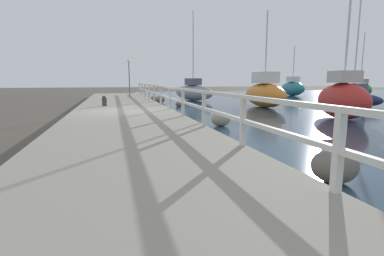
{
  "coord_description": "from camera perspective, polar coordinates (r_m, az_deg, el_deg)",
  "views": [
    {
      "loc": [
        -0.45,
        -13.69,
        1.7
      ],
      "look_at": [
        2.2,
        -3.69,
        0.04
      ],
      "focal_mm": 28.0,
      "sensor_mm": 36.0,
      "label": 1
    }
  ],
  "objects": [
    {
      "name": "sailboat_gray",
      "position": [
        25.24,
        0.21,
        6.94
      ],
      "size": [
        2.83,
        5.34,
        7.21
      ],
      "rotation": [
        0.0,
        0.0,
        0.33
      ],
      "color": "gray",
      "rests_on": "water_surface"
    },
    {
      "name": "sailboat_teal",
      "position": [
        34.61,
        18.6,
        7.25
      ],
      "size": [
        2.32,
        5.51,
        5.29
      ],
      "rotation": [
        0.0,
        0.0,
        -0.19
      ],
      "color": "#1E707A",
      "rests_on": "water_surface"
    },
    {
      "name": "boulder_upstream",
      "position": [
        5.54,
        25.53,
        -6.54
      ],
      "size": [
        0.77,
        0.7,
        0.58
      ],
      "color": "#666056",
      "rests_on": "ground"
    },
    {
      "name": "sailboat_orange",
      "position": [
        19.51,
        13.65,
        6.45
      ],
      "size": [
        1.84,
        5.04,
        5.84
      ],
      "rotation": [
        0.0,
        0.0,
        -0.06
      ],
      "color": "orange",
      "rests_on": "water_surface"
    },
    {
      "name": "sailboat_green",
      "position": [
        34.54,
        29.35,
        6.43
      ],
      "size": [
        2.44,
        3.59,
        6.26
      ],
      "rotation": [
        0.0,
        0.0,
        -0.28
      ],
      "color": "#236B42",
      "rests_on": "water_surface"
    },
    {
      "name": "boulder_downstream",
      "position": [
        11.14,
        5.51,
        1.7
      ],
      "size": [
        0.72,
        0.65,
        0.54
      ],
      "color": "gray",
      "rests_on": "ground"
    },
    {
      "name": "mooring_bollard",
      "position": [
        16.32,
        -16.35,
        4.99
      ],
      "size": [
        0.25,
        0.25,
        0.55
      ],
      "color": "#333338",
      "rests_on": "dock_walkway"
    },
    {
      "name": "sailboat_red",
      "position": [
        14.71,
        26.78,
        4.95
      ],
      "size": [
        1.93,
        3.49,
        5.51
      ],
      "rotation": [
        0.0,
        0.0,
        -0.16
      ],
      "color": "red",
      "rests_on": "water_surface"
    },
    {
      "name": "ground_plane",
      "position": [
        13.81,
        -12.86,
        1.82
      ],
      "size": [
        120.0,
        120.0,
        0.0
      ],
      "primitive_type": "plane",
      "color": "#4C473D"
    },
    {
      "name": "boulder_water_edge",
      "position": [
        19.41,
        -2.55,
        4.56
      ],
      "size": [
        0.42,
        0.38,
        0.31
      ],
      "color": "#666056",
      "rests_on": "ground"
    },
    {
      "name": "boulder_near_dock",
      "position": [
        22.45,
        -6.11,
        5.42
      ],
      "size": [
        0.72,
        0.65,
        0.54
      ],
      "color": "slate",
      "rests_on": "ground"
    },
    {
      "name": "sailboat_navy",
      "position": [
        22.21,
        28.28,
        5.23
      ],
      "size": [
        1.62,
        4.25,
        7.55
      ],
      "rotation": [
        0.0,
        0.0,
        0.15
      ],
      "color": "#192347",
      "rests_on": "water_surface"
    },
    {
      "name": "railing",
      "position": [
        13.94,
        -4.26,
        6.5
      ],
      "size": [
        0.1,
        32.5,
        1.05
      ],
      "color": "silver",
      "rests_on": "dock_walkway"
    },
    {
      "name": "boulder_mid_strip",
      "position": [
        25.48,
        -7.28,
        5.64
      ],
      "size": [
        0.49,
        0.44,
        0.36
      ],
      "color": "#666056",
      "rests_on": "ground"
    },
    {
      "name": "dock_walkway",
      "position": [
        13.78,
        -12.88,
        2.56
      ],
      "size": [
        4.42,
        36.0,
        0.36
      ],
      "color": "gray",
      "rests_on": "ground"
    },
    {
      "name": "dock_lamp",
      "position": [
        24.3,
        -11.92,
        10.97
      ],
      "size": [
        0.26,
        0.26,
        2.95
      ],
      "color": "#514C47",
      "rests_on": "dock_walkway"
    }
  ]
}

